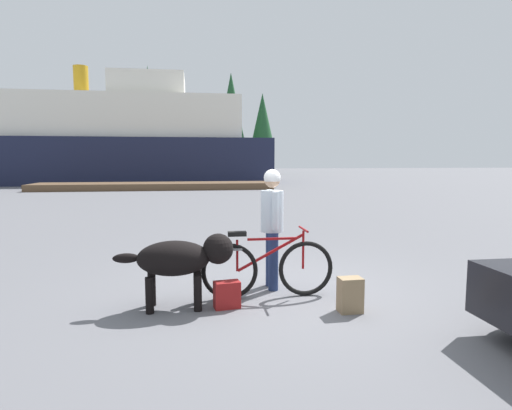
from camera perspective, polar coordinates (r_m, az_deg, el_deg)
ground_plane at (r=6.03m, az=3.57°, el=-11.67°), size 160.00×160.00×0.00m
bicycle at (r=5.72m, az=1.53°, el=-8.45°), size 1.78×0.44×0.93m
person_cyclist at (r=6.02m, az=2.17°, el=-1.66°), size 0.32×0.53×1.71m
dog at (r=5.35m, az=-9.90°, el=-7.08°), size 1.47×0.51×0.93m
backpack at (r=5.37m, az=12.52°, el=-11.70°), size 0.29×0.21×0.43m
handbag_pannier at (r=5.41m, az=-3.92°, el=-11.92°), size 0.34×0.23×0.34m
dock_pier at (r=27.02m, az=-13.38°, el=2.49°), size 14.45×2.82×0.40m
ferry_boat at (r=35.78m, az=-17.59°, el=8.04°), size 23.29×8.93×9.02m
pine_tree_far_left at (r=50.95m, az=-14.25°, el=12.77°), size 2.94×2.94×12.33m
pine_tree_center at (r=52.57m, az=-3.35°, el=12.13°), size 3.89×3.89×12.21m
pine_tree_far_right at (r=54.39m, az=0.87°, el=11.33°), size 2.98×2.98×10.09m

